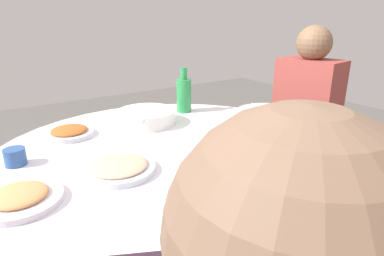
{
  "coord_description": "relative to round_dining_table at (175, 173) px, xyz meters",
  "views": [
    {
      "loc": [
        0.58,
        0.99,
        1.24
      ],
      "look_at": [
        -0.13,
        -0.08,
        0.79
      ],
      "focal_mm": 30.5,
      "sensor_mm": 36.0,
      "label": 1
    }
  ],
  "objects": [
    {
      "name": "round_dining_table",
      "position": [
        0.0,
        0.0,
        0.0
      ],
      "size": [
        1.4,
        1.4,
        0.74
      ],
      "color": "#99999E",
      "rests_on": "ground"
    },
    {
      "name": "rice_bowl",
      "position": [
        -0.47,
        0.04,
        0.14
      ],
      "size": [
        0.31,
        0.31,
        0.1
      ],
      "color": "#B2B5BA",
      "rests_on": "round_dining_table"
    },
    {
      "name": "soup_bowl",
      "position": [
        -0.06,
        -0.37,
        0.12
      ],
      "size": [
        0.28,
        0.28,
        0.07
      ],
      "color": "white",
      "rests_on": "round_dining_table"
    },
    {
      "name": "dish_noodles",
      "position": [
        0.24,
        0.04,
        0.11
      ],
      "size": [
        0.24,
        0.24,
        0.04
      ],
      "color": "silver",
      "rests_on": "round_dining_table"
    },
    {
      "name": "dish_stirfry",
      "position": [
        0.29,
        -0.39,
        0.11
      ],
      "size": [
        0.2,
        0.2,
        0.04
      ],
      "color": "silver",
      "rests_on": "round_dining_table"
    },
    {
      "name": "dish_tofu_braise",
      "position": [
        0.2,
        0.43,
        0.11
      ],
      "size": [
        0.2,
        0.2,
        0.04
      ],
      "color": "white",
      "rests_on": "round_dining_table"
    },
    {
      "name": "dish_eggplant",
      "position": [
        -0.11,
        0.26,
        0.11
      ],
      "size": [
        0.23,
        0.23,
        0.05
      ],
      "color": "white",
      "rests_on": "round_dining_table"
    },
    {
      "name": "dish_shrimp",
      "position": [
        0.54,
        0.07,
        0.11
      ],
      "size": [
        0.23,
        0.23,
        0.04
      ],
      "color": "silver",
      "rests_on": "round_dining_table"
    },
    {
      "name": "green_bottle",
      "position": [
        -0.32,
        -0.44,
        0.19
      ],
      "size": [
        0.08,
        0.08,
        0.24
      ],
      "color": "#2A9249",
      "rests_on": "round_dining_table"
    },
    {
      "name": "tea_cup_near",
      "position": [
        0.52,
        -0.21,
        0.12
      ],
      "size": [
        0.07,
        0.07,
        0.06
      ],
      "primitive_type": "cylinder",
      "color": "#2E5491",
      "rests_on": "round_dining_table"
    },
    {
      "name": "tea_cup_far",
      "position": [
        -0.28,
        0.41,
        0.12
      ],
      "size": [
        0.08,
        0.08,
        0.06
      ],
      "primitive_type": "cylinder",
      "color": "#2D5190",
      "rests_on": "round_dining_table"
    },
    {
      "name": "stool_for_diner_left",
      "position": [
        -0.98,
        -0.15,
        -0.44
      ],
      "size": [
        0.35,
        0.35,
        0.43
      ],
      "primitive_type": "cylinder",
      "color": "brown",
      "rests_on": "ground"
    },
    {
      "name": "diner_left",
      "position": [
        -0.98,
        -0.15,
        0.09
      ],
      "size": [
        0.39,
        0.37,
        0.76
      ],
      "color": "#2D333D",
      "rests_on": "stool_for_diner_left"
    }
  ]
}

